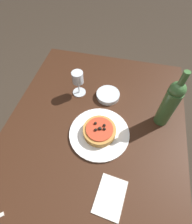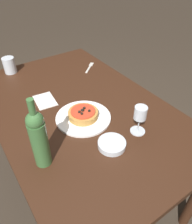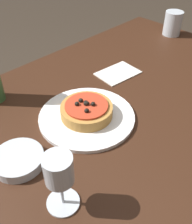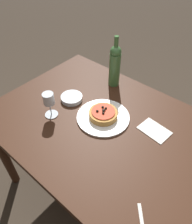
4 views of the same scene
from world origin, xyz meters
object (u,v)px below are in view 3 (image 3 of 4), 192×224
at_px(side_bowl, 19,160).
at_px(dining_table, 116,126).
at_px(dinner_plate, 87,117).
at_px(wine_glass, 59,174).
at_px(water_cup, 173,23).
at_px(pizza, 87,110).

bearing_deg(side_bowl, dining_table, -4.52).
distance_m(dinner_plate, wine_glass, 0.31).
bearing_deg(dining_table, water_cup, 17.04).
distance_m(dining_table, dinner_plate, 0.15).
xyz_separation_m(dining_table, water_cup, (0.62, 0.19, 0.14)).
height_order(pizza, wine_glass, wine_glass).
height_order(dinner_plate, pizza, pizza).
height_order(wine_glass, water_cup, wine_glass).
bearing_deg(dinner_plate, side_bowl, -179.11).
bearing_deg(water_cup, wine_glass, -161.18).
bearing_deg(dining_table, dinner_plate, 163.80).
distance_m(dining_table, water_cup, 0.67).
xyz_separation_m(dinner_plate, wine_glass, (-0.24, -0.17, 0.10)).
xyz_separation_m(pizza, water_cup, (0.73, 0.16, 0.02)).
height_order(dining_table, dinner_plate, dinner_plate).
bearing_deg(dining_table, side_bowl, 175.48).
relative_size(dinner_plate, side_bowl, 2.25).
relative_size(dinner_plate, wine_glass, 1.94).
height_order(dinner_plate, wine_glass, wine_glass).
bearing_deg(wine_glass, dining_table, 21.89).
height_order(dining_table, side_bowl, side_bowl).
bearing_deg(wine_glass, dinner_plate, 35.73).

